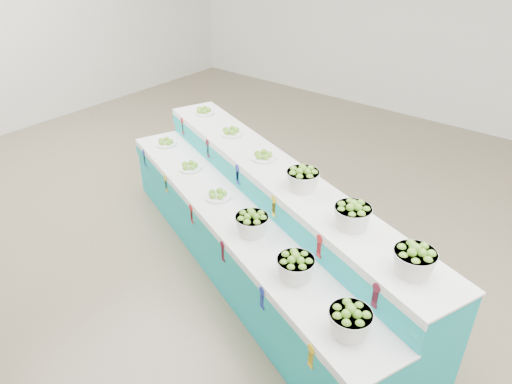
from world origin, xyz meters
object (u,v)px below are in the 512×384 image
Objects in this scene: display_stand at (256,223)px; basket_lower_left at (252,223)px; basket_upper_right at (414,260)px; plate_upper_mid at (231,131)px.

display_stand is 0.56m from basket_lower_left.
basket_upper_right is at bearing 8.71° from display_stand.
display_stand is at bearing -35.67° from plate_upper_mid.
basket_upper_right is (1.42, 0.01, 0.30)m from basket_lower_left.
plate_upper_mid is at bearing 165.54° from display_stand.
display_stand reaches higher than basket_lower_left.
basket_lower_left is 1.00× the size of basket_upper_right.
basket_upper_right is at bearing 0.33° from basket_lower_left.
basket_lower_left is 1.45m from basket_upper_right.
display_stand is at bearing 124.33° from basket_lower_left.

